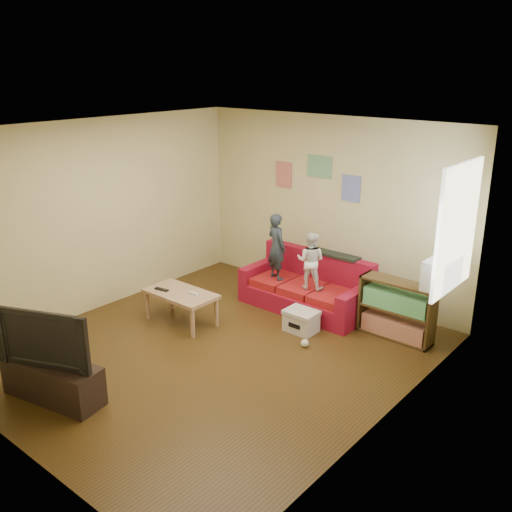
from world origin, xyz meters
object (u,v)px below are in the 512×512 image
Objects in this scene: child_b at (311,261)px; file_box at (301,321)px; bookshelf at (396,313)px; tv_stand at (53,380)px; television at (47,335)px; child_a at (277,247)px; coffee_table at (181,296)px; sofa at (308,290)px.

file_box is (0.25, -0.54, -0.64)m from child_b.
child_b reaches higher than bookshelf.
television reaches higher than tv_stand.
television is at bearing 0.00° from tv_stand.
child_a reaches higher than coffee_table.
television is at bearing 57.90° from child_b.
bookshelf is at bearing -2.51° from sofa.
child_b is 1.89× the size of file_box.
bookshelf is (2.46, 1.47, -0.04)m from coffee_table.
child_b is at bearing 49.43° from coffee_table.
child_b is at bearing -162.88° from child_a.
child_a is at bearing 62.78° from television.
child_a is 1.24m from file_box.
child_b reaches higher than file_box.
bookshelf reaches higher than tv_stand.
coffee_table is 0.91× the size of television.
file_box is at bearing 164.67° from child_a.
television is (-0.23, -3.53, -0.13)m from child_a.
child_b is 1.36m from bookshelf.
file_box is at bearing 95.72° from child_b.
coffee_table reaches higher than file_box.
sofa is at bearing -143.02° from child_a.
coffee_table is (-0.57, -1.37, -0.49)m from child_a.
child_b reaches higher than sofa.
child_a is 0.89× the size of television.
bookshelf reaches higher than file_box.
child_a is 2.28× the size of file_box.
bookshelf is 2.27× the size of file_box.
child_a is 3.54m from television.
child_b is 0.87m from file_box.
sofa reaches higher than coffee_table.
bookshelf is (1.88, 0.10, -0.53)m from child_a.
sofa reaches higher than tv_stand.
file_box is (0.39, -0.70, -0.12)m from sofa.
bookshelf is at bearing 36.30° from television.
sofa is 4.31× the size of file_box.
child_b is at bearing -175.53° from bookshelf.
television reaches higher than bookshelf.
file_box is 0.38× the size of tv_stand.
tv_stand is at bearing -100.52° from sofa.
child_b is at bearing 114.52° from file_box.
child_b reaches higher than television.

